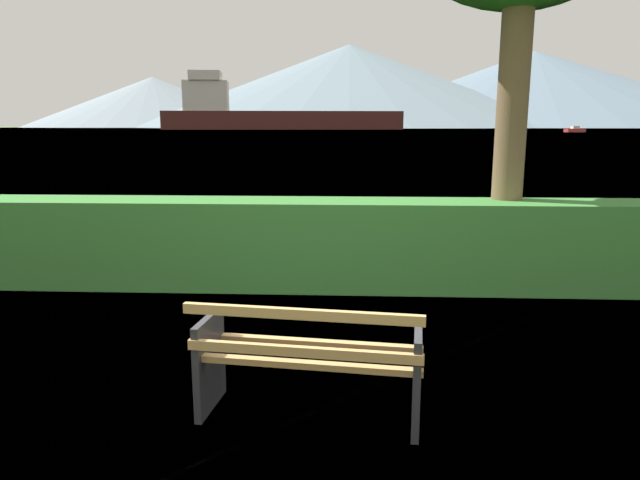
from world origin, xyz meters
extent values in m
plane|color=#567A38|center=(0.00, 0.00, 0.00)|extent=(1400.00, 1400.00, 0.00)
plane|color=#7A99A8|center=(0.00, 307.25, 0.00)|extent=(620.00, 620.00, 0.00)
cube|color=tan|center=(-0.02, -0.19, 0.45)|extent=(1.52, 0.25, 0.04)
cube|color=tan|center=(0.00, 0.00, 0.45)|extent=(1.52, 0.25, 0.04)
cube|color=tan|center=(0.02, 0.19, 0.45)|extent=(1.52, 0.25, 0.04)
cube|color=tan|center=(-0.03, -0.26, 0.57)|extent=(1.52, 0.23, 0.06)
cube|color=tan|center=(-0.04, -0.31, 0.84)|extent=(1.52, 0.23, 0.06)
cube|color=#2D2D33|center=(-0.72, 0.07, 0.34)|extent=(0.11, 0.51, 0.68)
cube|color=#2D2D33|center=(0.71, -0.11, 0.34)|extent=(0.11, 0.51, 0.68)
cube|color=#387A33|center=(0.00, 3.25, 0.54)|extent=(9.88, 0.80, 1.08)
cylinder|color=brown|center=(2.20, 3.49, 1.89)|extent=(0.37, 0.37, 3.78)
cube|color=#471E19|center=(-30.54, 270.12, 4.21)|extent=(111.99, 30.33, 8.42)
cube|color=silver|center=(-65.70, 265.27, 15.16)|extent=(21.67, 16.38, 13.47)
cube|color=silver|center=(-65.70, 265.27, 24.00)|extent=(15.94, 17.08, 4.21)
cube|color=#B2332D|center=(65.63, 169.02, 0.51)|extent=(6.62, 4.15, 1.02)
cube|color=silver|center=(65.63, 169.02, 1.40)|extent=(2.62, 2.09, 0.75)
cone|color=gray|center=(-193.50, 570.46, 24.31)|extent=(243.46, 243.46, 48.63)
cone|color=slate|center=(0.00, 552.03, 37.75)|extent=(395.84, 395.84, 75.50)
cone|color=slate|center=(185.94, 606.78, 37.57)|extent=(427.27, 427.27, 75.13)
camera|label=1|loc=(0.25, -3.68, 1.98)|focal=32.23mm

